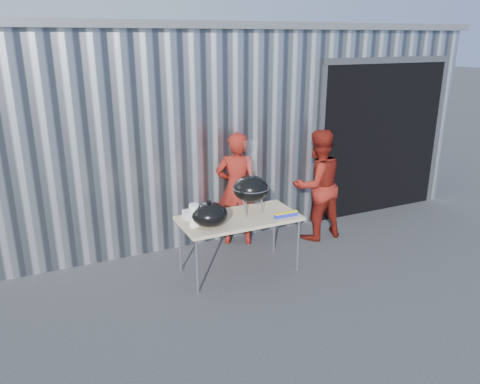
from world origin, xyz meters
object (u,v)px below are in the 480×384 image
kettle_grill (251,183)px  person_bystander (317,185)px  person_cook (237,189)px  folding_table (239,220)px

kettle_grill → person_bystander: 1.45m
person_cook → folding_table: bearing=90.7°
person_cook → person_bystander: (1.15, -0.32, -0.00)m
folding_table → person_bystander: size_ratio=0.91×
kettle_grill → person_cook: (0.17, 0.79, -0.34)m
person_bystander → person_cook: bearing=-17.0°
kettle_grill → person_bystander: size_ratio=0.57×
kettle_grill → folding_table: bearing=-169.7°
person_cook → person_bystander: person_cook is taller
folding_table → person_bystander: (1.50, 0.50, 0.12)m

